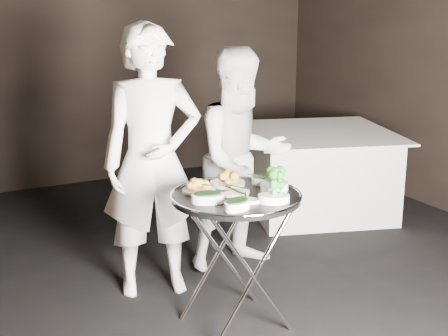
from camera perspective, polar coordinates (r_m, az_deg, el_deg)
name	(u,v)px	position (r m, az deg, el deg)	size (l,w,h in m)	color
wall_back	(50,42)	(6.68, -15.67, 11.01)	(6.00, 0.05, 3.00)	black
tray_stand	(236,255)	(3.71, 1.08, -7.94)	(0.55, 0.47, 0.81)	silver
serving_tray	(236,196)	(3.59, 1.11, -2.61)	(0.76, 0.76, 0.04)	black
potato_plate_a	(199,187)	(3.63, -2.30, -1.73)	(0.21, 0.21, 0.07)	beige
potato_plate_b	(228,179)	(3.76, 0.34, -1.06)	(0.21, 0.21, 0.08)	beige
greens_bowl	(261,179)	(3.80, 3.38, -1.01)	(0.11, 0.11, 0.06)	white
asparagus_plate_a	(236,192)	(3.58, 1.14, -2.20)	(0.18, 0.11, 0.04)	white
asparagus_plate_b	(246,200)	(3.45, 2.01, -2.90)	(0.20, 0.16, 0.04)	white
spinach_bowl_a	(208,196)	(3.44, -1.51, -2.61)	(0.22, 0.18, 0.08)	white
spinach_bowl_b	(237,203)	(3.33, 1.23, -3.25)	(0.20, 0.17, 0.07)	white
broccoli_bowl_a	(274,185)	(3.65, 4.63, -1.58)	(0.24, 0.21, 0.08)	white
broccoli_bowl_b	(274,197)	(3.45, 4.57, -2.62)	(0.21, 0.19, 0.07)	white
serving_utensils	(233,183)	(3.64, 0.83, -1.42)	(0.57, 0.43, 0.01)	silver
waiter_left	(152,162)	(4.07, -6.59, 0.55)	(0.65, 0.43, 1.79)	white
waiter_right	(242,160)	(4.47, 1.67, 0.74)	(0.78, 0.61, 1.60)	white
dining_table	(317,171)	(5.83, 8.46, -0.28)	(1.33, 1.33, 0.76)	white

